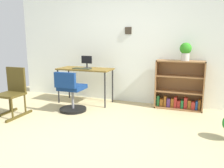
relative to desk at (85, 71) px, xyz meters
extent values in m
plane|color=tan|center=(0.73, -1.69, -0.70)|extent=(6.24, 6.24, 0.00)
cube|color=white|center=(0.73, 0.46, 0.50)|extent=(5.20, 0.10, 2.40)
cube|color=#372E23|center=(0.84, 0.40, 0.86)|extent=(0.14, 0.02, 0.15)
cube|color=brown|center=(0.00, 0.00, 0.05)|extent=(1.17, 0.53, 0.03)
cylinder|color=black|center=(-0.55, -0.22, -0.33)|extent=(0.03, 0.03, 0.73)
cylinder|color=black|center=(0.55, -0.22, -0.33)|extent=(0.03, 0.03, 0.73)
cylinder|color=black|center=(-0.55, 0.22, -0.33)|extent=(0.03, 0.03, 0.73)
cylinder|color=black|center=(0.55, 0.22, -0.33)|extent=(0.03, 0.03, 0.73)
cylinder|color=#262628|center=(0.02, 0.05, 0.07)|extent=(0.19, 0.19, 0.01)
cylinder|color=#262628|center=(0.02, 0.05, 0.12)|extent=(0.03, 0.03, 0.09)
cube|color=black|center=(0.02, 0.04, 0.25)|extent=(0.24, 0.02, 0.16)
cube|color=#2D3524|center=(-0.01, -0.12, 0.07)|extent=(0.40, 0.14, 0.02)
cylinder|color=black|center=(0.03, -0.62, -0.67)|extent=(0.52, 0.52, 0.05)
cylinder|color=slate|center=(0.03, -0.62, -0.46)|extent=(0.05, 0.05, 0.38)
cube|color=navy|center=(0.03, -0.62, -0.23)|extent=(0.44, 0.44, 0.08)
cube|color=navy|center=(0.03, -0.87, -0.05)|extent=(0.42, 0.07, 0.28)
cube|color=#433714|center=(-1.05, -1.28, -0.68)|extent=(0.04, 0.64, 0.04)
cube|color=#433714|center=(-0.69, -1.28, -0.68)|extent=(0.04, 0.64, 0.04)
cylinder|color=#433714|center=(-0.69, -1.44, -0.49)|extent=(0.03, 0.03, 0.34)
cylinder|color=#433714|center=(-1.05, -1.12, -0.49)|extent=(0.03, 0.03, 0.34)
cylinder|color=#433714|center=(-0.69, -1.12, -0.49)|extent=(0.03, 0.03, 0.34)
cube|color=#433714|center=(-0.87, -1.28, -0.30)|extent=(0.42, 0.40, 0.04)
cube|color=#433714|center=(-0.87, -1.10, -0.05)|extent=(0.40, 0.04, 0.45)
cube|color=olive|center=(1.50, 0.23, -0.21)|extent=(0.02, 0.30, 0.97)
cube|color=olive|center=(2.40, 0.23, -0.21)|extent=(0.02, 0.30, 0.97)
cube|color=olive|center=(1.95, 0.23, 0.26)|extent=(0.92, 0.30, 0.02)
cube|color=olive|center=(1.95, 0.23, -0.69)|extent=(0.92, 0.30, 0.02)
cube|color=olive|center=(1.95, 0.37, -0.21)|extent=(0.92, 0.02, 0.97)
cube|color=olive|center=(1.95, 0.23, -0.35)|extent=(0.87, 0.28, 0.02)
cube|color=olive|center=(1.95, 0.23, -0.04)|extent=(0.87, 0.28, 0.02)
cube|color=#237238|center=(1.55, 0.22, -0.57)|extent=(0.06, 0.10, 0.21)
cube|color=#99591E|center=(1.62, 0.22, -0.60)|extent=(0.07, 0.11, 0.15)
cube|color=#99591E|center=(1.69, 0.22, -0.57)|extent=(0.05, 0.11, 0.22)
cube|color=#593372|center=(1.76, 0.22, -0.59)|extent=(0.07, 0.12, 0.17)
cube|color=#99591E|center=(1.84, 0.22, -0.58)|extent=(0.06, 0.09, 0.18)
cube|color=#B22D28|center=(1.90, 0.22, -0.57)|extent=(0.05, 0.12, 0.22)
cube|color=#B22D28|center=(1.96, 0.22, -0.60)|extent=(0.06, 0.09, 0.14)
cube|color=#237238|center=(2.03, 0.22, -0.59)|extent=(0.05, 0.12, 0.16)
cube|color=#B22D28|center=(2.09, 0.22, -0.56)|extent=(0.06, 0.11, 0.22)
cube|color=#99591E|center=(2.16, 0.22, -0.59)|extent=(0.06, 0.10, 0.17)
cube|color=#B22D28|center=(2.24, 0.22, -0.60)|extent=(0.07, 0.12, 0.15)
cube|color=#1E478C|center=(2.30, 0.22, -0.59)|extent=(0.04, 0.12, 0.17)
cube|color=#99591E|center=(2.34, 0.22, -0.58)|extent=(0.05, 0.09, 0.19)
cylinder|color=#B7B2A8|center=(2.03, 0.21, 0.34)|extent=(0.15, 0.15, 0.14)
sphere|color=#2C831D|center=(2.03, 0.21, 0.50)|extent=(0.22, 0.22, 0.22)
camera|label=1|loc=(2.21, -4.35, 0.69)|focal=36.34mm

